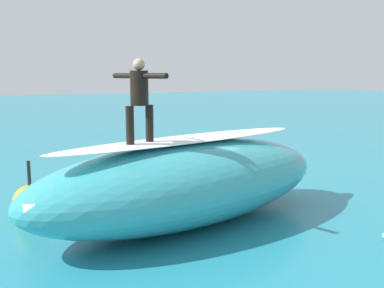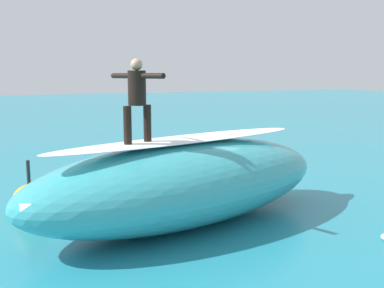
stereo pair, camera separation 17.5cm
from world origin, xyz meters
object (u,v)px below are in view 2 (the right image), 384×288
object	(u,v)px
surfboard_riding	(138,145)
buoy_marker	(30,201)
surfboard_paddling	(224,169)
surfer_paddling	(220,165)
surfer_riding	(137,94)

from	to	relation	value
surfboard_riding	buoy_marker	size ratio (longest dim) A/B	1.44
surfboard_paddling	buoy_marker	bearing A→B (deg)	-157.31
surfer_paddling	buoy_marker	world-z (taller)	buoy_marker
surfboard_riding	surfer_riding	xyz separation A→B (m)	(-0.00, 0.00, 0.95)
surfboard_paddling	surfer_paddling	xyz separation A→B (m)	(0.13, 0.00, 0.17)
surfer_riding	surfboard_paddling	distance (m)	6.59
surfboard_paddling	surfer_paddling	distance (m)	0.21
surfboard_paddling	buoy_marker	world-z (taller)	buoy_marker
surfboard_riding	surfer_paddling	bearing A→B (deg)	-154.29
buoy_marker	surfer_riding	bearing A→B (deg)	136.38
surfboard_paddling	surfer_riding	bearing A→B (deg)	-133.93
surfer_paddling	surfer_riding	bearing A→B (deg)	-133.05
surfboard_paddling	surfer_paddling	world-z (taller)	surfer_paddling
surfboard_paddling	buoy_marker	distance (m)	6.57
surfboard_paddling	buoy_marker	size ratio (longest dim) A/B	1.67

